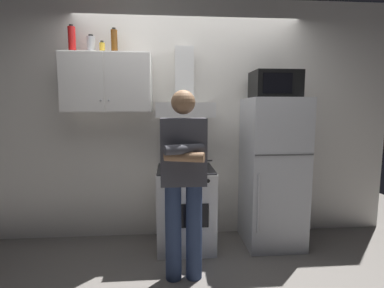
# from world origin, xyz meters

# --- Properties ---
(ground_plane) EXTENTS (7.00, 7.00, 0.00)m
(ground_plane) POSITION_xyz_m (0.00, 0.00, 0.00)
(ground_plane) COLOR slate
(back_wall_tiled) EXTENTS (4.80, 0.10, 2.70)m
(back_wall_tiled) POSITION_xyz_m (0.00, 0.60, 1.35)
(back_wall_tiled) COLOR silver
(back_wall_tiled) RESTS_ON ground_plane
(upper_cabinet) EXTENTS (0.90, 0.37, 0.60)m
(upper_cabinet) POSITION_xyz_m (-0.85, 0.37, 1.75)
(upper_cabinet) COLOR white
(stove_oven) EXTENTS (0.60, 0.62, 0.87)m
(stove_oven) POSITION_xyz_m (-0.05, 0.25, 0.43)
(stove_oven) COLOR white
(stove_oven) RESTS_ON ground_plane
(range_hood) EXTENTS (0.60, 0.44, 0.75)m
(range_hood) POSITION_xyz_m (-0.05, 0.38, 1.60)
(range_hood) COLOR white
(refrigerator) EXTENTS (0.60, 0.62, 1.60)m
(refrigerator) POSITION_xyz_m (0.90, 0.25, 0.80)
(refrigerator) COLOR silver
(refrigerator) RESTS_ON ground_plane
(microwave) EXTENTS (0.48, 0.37, 0.28)m
(microwave) POSITION_xyz_m (0.90, 0.27, 1.74)
(microwave) COLOR black
(microwave) RESTS_ON refrigerator
(person_standing) EXTENTS (0.38, 0.33, 1.64)m
(person_standing) POSITION_xyz_m (-0.10, -0.36, 0.90)
(person_standing) COLOR navy
(person_standing) RESTS_ON ground_plane
(cooking_pot) EXTENTS (0.27, 0.17, 0.10)m
(cooking_pot) POSITION_xyz_m (0.08, 0.13, 0.93)
(cooking_pot) COLOR #B7BABF
(cooking_pot) RESTS_ON stove_oven
(bottle_spice_jar) EXTENTS (0.05, 0.05, 0.12)m
(bottle_spice_jar) POSITION_xyz_m (-0.89, 0.35, 2.10)
(bottle_spice_jar) COLOR gold
(bottle_spice_jar) RESTS_ON upper_cabinet
(bottle_beer_brown) EXTENTS (0.07, 0.07, 0.27)m
(bottle_beer_brown) POSITION_xyz_m (-0.78, 0.42, 2.18)
(bottle_beer_brown) COLOR brown
(bottle_beer_brown) RESTS_ON upper_cabinet
(bottle_soda_red) EXTENTS (0.07, 0.07, 0.28)m
(bottle_soda_red) POSITION_xyz_m (-1.19, 0.36, 2.18)
(bottle_soda_red) COLOR red
(bottle_soda_red) RESTS_ON upper_cabinet
(bottle_canister_steel) EXTENTS (0.08, 0.08, 0.19)m
(bottle_canister_steel) POSITION_xyz_m (-1.01, 0.39, 2.14)
(bottle_canister_steel) COLOR #B2B5BA
(bottle_canister_steel) RESTS_ON upper_cabinet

